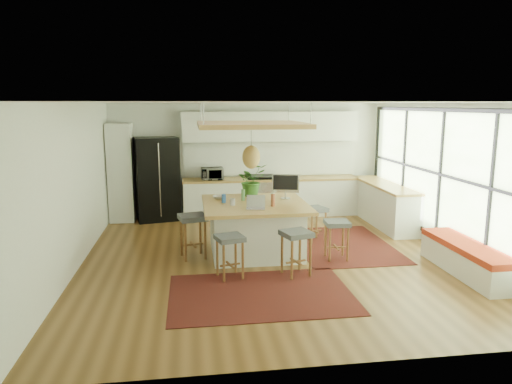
{
  "coord_description": "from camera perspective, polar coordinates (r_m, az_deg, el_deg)",
  "views": [
    {
      "loc": [
        -1.37,
        -7.81,
        2.68
      ],
      "look_at": [
        -0.2,
        0.5,
        1.1
      ],
      "focal_mm": 32.95,
      "sensor_mm": 36.0,
      "label": 1
    }
  ],
  "objects": [
    {
      "name": "back_counter_top",
      "position": [
        11.3,
        1.87,
        1.58
      ],
      "size": [
        4.24,
        0.64,
        0.05
      ],
      "primitive_type": "cube",
      "color": "olive",
      "rests_on": "back_counter_base"
    },
    {
      "name": "monitor",
      "position": [
        8.76,
        3.61,
        0.85
      ],
      "size": [
        0.54,
        0.3,
        0.47
      ],
      "primitive_type": null,
      "rotation": [
        0.0,
        0.0,
        -0.24
      ],
      "color": "#A5A5AA",
      "rests_on": "island"
    },
    {
      "name": "floor",
      "position": [
        8.37,
        1.85,
        -8.01
      ],
      "size": [
        7.0,
        7.0,
        0.0
      ],
      "primitive_type": "plane",
      "color": "brown",
      "rests_on": "ground"
    },
    {
      "name": "wall_left",
      "position": [
        8.15,
        -21.23,
        0.53
      ],
      "size": [
        0.0,
        7.0,
        7.0
      ],
      "primitive_type": "plane",
      "rotation": [
        1.57,
        0.0,
        1.57
      ],
      "color": "silver",
      "rests_on": "ground"
    },
    {
      "name": "ceiling_panel",
      "position": [
        8.31,
        -0.59,
        6.31
      ],
      "size": [
        1.86,
        1.86,
        0.8
      ],
      "primitive_type": null,
      "color": "olive",
      "rests_on": "ceiling"
    },
    {
      "name": "island_bottle_4",
      "position": [
        8.63,
        -1.67,
        -0.41
      ],
      "size": [
        0.07,
        0.07,
        0.19
      ],
      "primitive_type": "cylinder",
      "color": "#4E8350",
      "rests_on": "island"
    },
    {
      "name": "window_wall",
      "position": [
        9.15,
        22.2,
        1.83
      ],
      "size": [
        0.1,
        6.2,
        2.6
      ],
      "primitive_type": null,
      "color": "black",
      "rests_on": "wall_right"
    },
    {
      "name": "wall_back",
      "position": [
        11.47,
        -1.11,
        3.99
      ],
      "size": [
        6.5,
        0.0,
        6.5
      ],
      "primitive_type": "plane",
      "rotation": [
        1.57,
        0.0,
        0.0
      ],
      "color": "silver",
      "rests_on": "ground"
    },
    {
      "name": "island_plant",
      "position": [
        9.03,
        -0.57,
        1.03
      ],
      "size": [
        0.79,
        0.81,
        0.48
      ],
      "primitive_type": "imported",
      "rotation": [
        0.0,
        0.0,
        0.55
      ],
      "color": "#1E4C19",
      "rests_on": "island"
    },
    {
      "name": "stool_left_side",
      "position": [
        8.37,
        -7.64,
        -5.56
      ],
      "size": [
        0.55,
        0.55,
        0.77
      ],
      "primitive_type": null,
      "rotation": [
        0.0,
        0.0,
        -1.35
      ],
      "color": "#424549",
      "rests_on": "floor"
    },
    {
      "name": "stool_near_right",
      "position": [
        7.49,
        4.88,
        -7.47
      ],
      "size": [
        0.53,
        0.53,
        0.72
      ],
      "primitive_type": null,
      "rotation": [
        0.0,
        0.0,
        0.29
      ],
      "color": "#424549",
      "rests_on": "floor"
    },
    {
      "name": "right_counter_base",
      "position": [
        10.95,
        15.31,
        -1.54
      ],
      "size": [
        0.6,
        2.5,
        0.88
      ],
      "primitive_type": "cube",
      "color": "silver",
      "rests_on": "floor"
    },
    {
      "name": "stool_right_back",
      "position": [
        9.32,
        7.09,
        -3.87
      ],
      "size": [
        0.51,
        0.51,
        0.69
      ],
      "primitive_type": null,
      "rotation": [
        0.0,
        0.0,
        1.88
      ],
      "color": "#424549",
      "rests_on": "floor"
    },
    {
      "name": "window_bench",
      "position": [
        8.27,
        24.17,
        -7.4
      ],
      "size": [
        0.52,
        2.0,
        0.5
      ],
      "primitive_type": null,
      "color": "silver",
      "rests_on": "floor"
    },
    {
      "name": "wall_right",
      "position": [
        9.18,
        22.34,
        1.52
      ],
      "size": [
        0.0,
        7.0,
        7.0
      ],
      "primitive_type": "plane",
      "rotation": [
        1.57,
        0.0,
        -1.57
      ],
      "color": "silver",
      "rests_on": "ground"
    },
    {
      "name": "range",
      "position": [
        11.33,
        0.61,
        -0.44
      ],
      "size": [
        0.76,
        0.62,
        1.0
      ],
      "primitive_type": null,
      "color": "#A5A5AA",
      "rests_on": "floor"
    },
    {
      "name": "microwave",
      "position": [
        11.07,
        -5.35,
        2.39
      ],
      "size": [
        0.53,
        0.32,
        0.35
      ],
      "primitive_type": "imported",
      "rotation": [
        0.0,
        0.0,
        0.07
      ],
      "color": "#A5A5AA",
      "rests_on": "back_counter_top"
    },
    {
      "name": "laptop",
      "position": [
        7.91,
        -0.06,
        -1.23
      ],
      "size": [
        0.38,
        0.39,
        0.24
      ],
      "primitive_type": null,
      "rotation": [
        0.0,
        0.0,
        -0.19
      ],
      "color": "#A5A5AA",
      "rests_on": "island"
    },
    {
      "name": "island_bottle_3",
      "position": [
        8.51,
        2.16,
        -0.56
      ],
      "size": [
        0.07,
        0.07,
        0.19
      ],
      "primitive_type": "cylinder",
      "color": "silver",
      "rests_on": "island"
    },
    {
      "name": "fridge",
      "position": [
        11.16,
        -11.9,
        1.37
      ],
      "size": [
        1.09,
        0.93,
        1.93
      ],
      "primitive_type": null,
      "rotation": [
        0.0,
        0.0,
        0.21
      ],
      "color": "black",
      "rests_on": "floor"
    },
    {
      "name": "stool_near_left",
      "position": [
        7.36,
        -3.19,
        -7.76
      ],
      "size": [
        0.5,
        0.5,
        0.68
      ],
      "primitive_type": null,
      "rotation": [
        0.0,
        0.0,
        0.26
      ],
      "color": "#424549",
      "rests_on": "floor"
    },
    {
      "name": "pantry",
      "position": [
        11.22,
        -16.04,
        2.27
      ],
      "size": [
        0.55,
        0.6,
        2.25
      ],
      "primitive_type": "cube",
      "color": "silver",
      "rests_on": "floor"
    },
    {
      "name": "island_bowl",
      "position": [
        8.81,
        -4.46,
        -0.63
      ],
      "size": [
        0.31,
        0.31,
        0.06
      ],
      "primitive_type": "imported",
      "rotation": [
        0.0,
        0.0,
        -0.3
      ],
      "color": "silver",
      "rests_on": "island"
    },
    {
      "name": "wall_front",
      "position": [
        4.72,
        9.28,
        -5.84
      ],
      "size": [
        6.5,
        0.0,
        6.5
      ],
      "primitive_type": "plane",
      "rotation": [
        -1.57,
        0.0,
        0.0
      ],
      "color": "silver",
      "rests_on": "ground"
    },
    {
      "name": "rug_near",
      "position": [
        6.87,
        0.59,
        -12.27
      ],
      "size": [
        2.6,
        1.8,
        0.01
      ],
      "primitive_type": "cube",
      "color": "black",
      "rests_on": "floor"
    },
    {
      "name": "stool_right_front",
      "position": [
        8.33,
        9.75,
        -5.71
      ],
      "size": [
        0.43,
        0.43,
        0.69
      ],
      "primitive_type": null,
      "rotation": [
        0.0,
        0.0,
        1.51
      ],
      "color": "#424549",
      "rests_on": "floor"
    },
    {
      "name": "island",
      "position": [
        8.54,
        -0.12,
        -4.38
      ],
      "size": [
        1.85,
        1.85,
        0.93
      ],
      "primitive_type": null,
      "color": "olive",
      "rests_on": "floor"
    },
    {
      "name": "island_bottle_0",
      "position": [
        8.45,
        -3.91,
        -0.66
      ],
      "size": [
        0.07,
        0.07,
        0.19
      ],
      "primitive_type": "cylinder",
      "color": "#2B5BAF",
      "rests_on": "island"
    },
    {
      "name": "ceiling",
      "position": [
        7.93,
        1.97,
        10.8
      ],
      "size": [
        7.0,
        7.0,
        0.0
      ],
      "primitive_type": "plane",
      "rotation": [
        3.14,
        0.0,
        0.0
      ],
      "color": "white",
      "rests_on": "ground"
    },
    {
      "name": "island_bottle_1",
      "position": [
        8.22,
        -2.74,
        -0.97
      ],
      "size": [
        0.07,
        0.07,
        0.19
      ],
      "primitive_type": "cylinder",
      "color": "silver",
      "rests_on": "island"
    },
    {
      "name": "upper_cabinets",
      "position": [
        11.31,
        1.78,
        7.96
      ],
      "size": [
        4.2,
        0.34,
        0.7
      ],
      "primitive_type": "cube",
      "color": "silver",
      "rests_on": "wall_back"
    },
    {
      "name": "backsplash",
      "position": [
        11.53,
        1.63,
        4.03
      ],
      "size": [
        4.2,
        0.02,
        0.8
      ],
      "primitive_type": "cube",
      "color": "white",
      "rests_on": "wall_back"
    },
    {
      "name": "rug_right",
      "position": [
        9.27,
        10.4,
        -6.3
      ],
      "size": [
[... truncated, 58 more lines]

